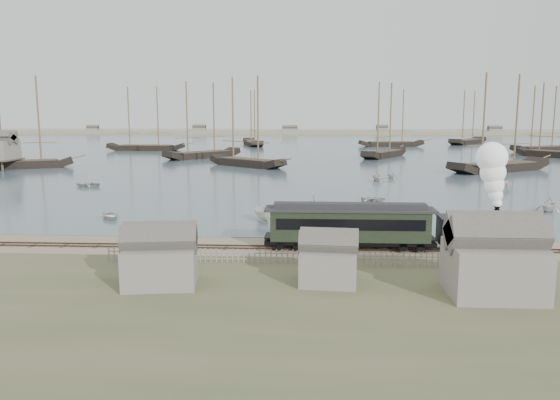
{
  "coord_description": "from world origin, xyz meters",
  "views": [
    {
      "loc": [
        0.52,
        -50.11,
        12.32
      ],
      "look_at": [
        -2.34,
        3.87,
        3.5
      ],
      "focal_mm": 35.0,
      "sensor_mm": 36.0,
      "label": 1
    }
  ],
  "objects": [
    {
      "name": "shed_left",
      "position": [
        -10.0,
        -13.0,
        0.0
      ],
      "size": [
        5.0,
        4.0,
        4.1
      ],
      "primitive_type": null,
      "color": "gray",
      "rests_on": "ground"
    },
    {
      "name": "schooner_7",
      "position": [
        -19.85,
        147.28,
        10.06
      ],
      "size": [
        10.45,
        22.54,
        20.0
      ],
      "primitive_type": null,
      "rotation": [
        0.0,
        0.0,
        1.83
      ],
      "color": "black",
      "rests_on": "harbor_water"
    },
    {
      "name": "far_spit",
      "position": [
        0.0,
        250.0,
        0.0
      ],
      "size": [
        500.0,
        20.0,
        1.8
      ],
      "primitive_type": "cube",
      "color": "tan",
      "rests_on": "ground"
    },
    {
      "name": "shed_right",
      "position": [
        13.0,
        -14.0,
        0.0
      ],
      "size": [
        6.0,
        5.0,
        5.1
      ],
      "primitive_type": null,
      "color": "gray",
      "rests_on": "ground"
    },
    {
      "name": "rowboat_3",
      "position": [
        9.45,
        24.6,
        0.41
      ],
      "size": [
        3.07,
        3.8,
        0.7
      ],
      "primitive_type": "imported",
      "rotation": [
        0.0,
        0.0,
        1.35
      ],
      "color": "silver",
      "rests_on": "harbor_water"
    },
    {
      "name": "picket_fence_west",
      "position": [
        -6.5,
        -7.0,
        0.0
      ],
      "size": [
        19.0,
        0.1,
        1.2
      ],
      "primitive_type": null,
      "color": "gray",
      "rests_on": "ground"
    },
    {
      "name": "ground",
      "position": [
        0.0,
        0.0,
        0.0
      ],
      "size": [
        600.0,
        600.0,
        0.0
      ],
      "primitive_type": "plane",
      "color": "gray",
      "rests_on": "ground"
    },
    {
      "name": "rowboat_1",
      "position": [
        1.33,
        18.42,
        0.9
      ],
      "size": [
        3.38,
        3.72,
        1.69
      ],
      "primitive_type": "imported",
      "rotation": [
        0.0,
        0.0,
        1.78
      ],
      "color": "silver",
      "rests_on": "harbor_water"
    },
    {
      "name": "passenger_coach",
      "position": [
        4.19,
        -2.0,
        2.31
      ],
      "size": [
        15.13,
        2.92,
        3.68
      ],
      "color": "black",
      "rests_on": "ground"
    },
    {
      "name": "shed_mid",
      "position": [
        2.0,
        -12.0,
        0.0
      ],
      "size": [
        4.0,
        3.5,
        3.6
      ],
      "primitive_type": null,
      "color": "gray",
      "rests_on": "ground"
    },
    {
      "name": "schooner_0",
      "position": [
        -61.29,
        65.03,
        10.06
      ],
      "size": [
        19.87,
        12.2,
        20.0
      ],
      "primitive_type": null,
      "rotation": [
        0.0,
        0.0,
        0.42
      ],
      "color": "black",
      "rests_on": "harbor_water"
    },
    {
      "name": "schooner_8",
      "position": [
        29.27,
        143.33,
        10.06
      ],
      "size": [
        23.03,
        8.44,
        20.0
      ],
      "primitive_type": null,
      "rotation": [
        0.0,
        0.0,
        0.15
      ],
      "color": "black",
      "rests_on": "harbor_water"
    },
    {
      "name": "harbor_water",
      "position": [
        0.0,
        170.0,
        0.03
      ],
      "size": [
        600.0,
        336.0,
        0.06
      ],
      "primitive_type": "cube",
      "color": "#4A5F69",
      "rests_on": "ground"
    },
    {
      "name": "rowboat_0",
      "position": [
        -22.36,
        10.56,
        0.41
      ],
      "size": [
        4.12,
        3.86,
        0.7
      ],
      "primitive_type": "imported",
      "rotation": [
        0.0,
        0.0,
        0.59
      ],
      "color": "silver",
      "rests_on": "harbor_water"
    },
    {
      "name": "schooner_3",
      "position": [
        20.79,
        98.17,
        10.06
      ],
      "size": [
        15.08,
        20.77,
        20.0
      ],
      "primitive_type": null,
      "rotation": [
        0.0,
        0.0,
        1.03
      ],
      "color": "black",
      "rests_on": "harbor_water"
    },
    {
      "name": "schooner_10",
      "position": [
        71.59,
        120.33,
        10.06
      ],
      "size": [
        21.83,
        13.22,
        20.0
      ],
      "primitive_type": null,
      "rotation": [
        0.0,
        0.0,
        0.41
      ],
      "color": "black",
      "rests_on": "harbor_water"
    },
    {
      "name": "schooner_5",
      "position": [
        66.24,
        99.68,
        10.06
      ],
      "size": [
        16.44,
        18.53,
        20.0
      ],
      "primitive_type": null,
      "rotation": [
        0.0,
        0.0,
        -0.88
      ],
      "color": "black",
      "rests_on": "harbor_water"
    },
    {
      "name": "rowboat_8",
      "position": [
        15.77,
        51.01,
        0.82
      ],
      "size": [
        3.2,
        2.85,
        1.53
      ],
      "primitive_type": "imported",
      "rotation": [
        0.0,
        0.0,
        0.13
      ],
      "color": "silver",
      "rests_on": "harbor_water"
    },
    {
      "name": "rail_track",
      "position": [
        0.0,
        -2.0,
        0.04
      ],
      "size": [
        120.0,
        1.8,
        0.16
      ],
      "color": "#3B2920",
      "rests_on": "ground"
    },
    {
      "name": "rowboat_4",
      "position": [
        30.12,
        17.75,
        0.96
      ],
      "size": [
        4.52,
        4.5,
        1.8
      ],
      "primitive_type": "imported",
      "rotation": [
        0.0,
        0.0,
        5.51
      ],
      "color": "silver",
      "rests_on": "harbor_water"
    },
    {
      "name": "rowboat_5",
      "position": [
        32.09,
        37.51,
        0.68
      ],
      "size": [
        3.45,
        2.24,
        1.25
      ],
      "primitive_type": "imported",
      "rotation": [
        0.0,
        0.0,
        2.8
      ],
      "color": "silver",
      "rests_on": "harbor_water"
    },
    {
      "name": "schooner_6",
      "position": [
        -50.93,
        119.79,
        10.06
      ],
      "size": [
        24.31,
        6.38,
        20.0
      ],
      "primitive_type": null,
      "rotation": [
        0.0,
        0.0,
        -0.03
      ],
      "color": "black",
      "rests_on": "harbor_water"
    },
    {
      "name": "rowboat_7",
      "position": [
        12.59,
        46.82,
        0.93
      ],
      "size": [
        3.91,
        3.58,
        1.74
      ],
      "primitive_type": "imported",
      "rotation": [
        0.0,
        0.0,
        0.25
      ],
      "color": "silver",
      "rests_on": "harbor_water"
    },
    {
      "name": "rowboat_6",
      "position": [
        -35.87,
        36.85,
        0.49
      ],
      "size": [
        3.61,
        4.59,
        0.86
      ],
      "primitive_type": "imported",
      "rotation": [
        0.0,
        0.0,
        4.55
      ],
      "color": "silver",
      "rests_on": "harbor_water"
    },
    {
      "name": "schooner_4",
      "position": [
        39.92,
        64.57,
        10.06
      ],
      "size": [
        24.76,
        18.53,
        20.0
      ],
      "primitive_type": null,
      "rotation": [
        0.0,
        0.0,
        0.56
      ],
      "color": "black",
      "rests_on": "harbor_water"
    },
    {
      "name": "schooner_2",
      "position": [
        -13.4,
        71.46,
        10.06
      ],
      "size": [
        19.02,
        16.55,
        20.0
      ],
      "primitive_type": null,
      "rotation": [
        0.0,
        0.0,
        -0.67
      ],
      "color": "black",
      "rests_on": "harbor_water"
    },
    {
      "name": "locomotive",
      "position": [
        16.35,
        -2.0,
        4.3
      ],
      "size": [
        7.48,
        2.79,
        9.32
      ],
      "color": "black",
      "rests_on": "ground"
    },
    {
      "name": "picket_fence_east",
      "position": [
        12.5,
        -7.5,
        0.0
      ],
      "size": [
        15.0,
        0.1,
        1.2
      ],
      "primitive_type": null,
      "color": "gray",
      "rests_on": "ground"
    },
    {
      "name": "schooner_1",
      "position": [
        -27.58,
        93.14,
        10.06
      ],
      "size": [
        19.01,
        20.72,
        20.0
      ],
      "primitive_type": null,
      "rotation": [
        0.0,
        0.0,
        0.85
      ],
      "color": "black",
      "rests_on": "harbor_water"
    },
    {
      "name": "rowboat_2",
      "position": [
        -4.61,
        9.82,
        0.82
      ],
      "size": [
        4.19,
        2.98,
        1.52
      ],
      "primitive_type": "imported",
      "rotation": [
        0.0,
        0.0,
        3.57
      ],
      "color": "silver",
      "rests_on": "harbor_water"
    },
    {
      "name": "schooner_9",
      "position": [
        60.72,
        161.01,
        10.06
      ],
      "size": [
        19.75,
        22.94,
        20.0
      ],
      "primitive_type": null,
      "rotation": [
        0.0,
        0.0,
        0.9
      ],
      "color": "black",
      "rests_on": "harbor_water"
    },
    {
      "name": "beached_dinghy",
      "position": [
        -2.04,
        1.03,
        0.34
      ],
      "size": [
        2.37,
        3.32,
        0.69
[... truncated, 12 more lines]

